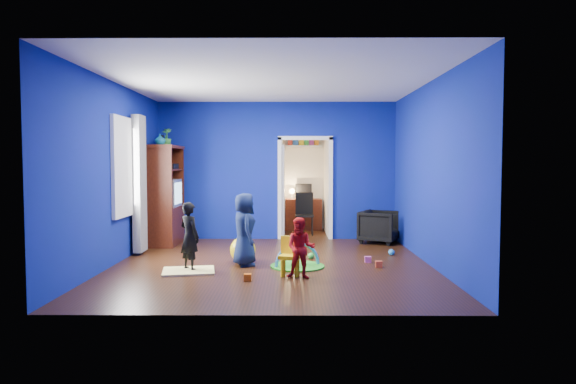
{
  "coord_description": "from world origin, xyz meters",
  "views": [
    {
      "loc": [
        0.32,
        -8.1,
        1.61
      ],
      "look_at": [
        0.25,
        0.4,
        1.13
      ],
      "focal_mm": 32.0,
      "sensor_mm": 36.0,
      "label": 1
    }
  ],
  "objects_px": {
    "hopper_ball": "(243,250)",
    "kid_chair": "(290,258)",
    "vase": "(160,139)",
    "child_navy": "(244,230)",
    "tv_armoire": "(165,195)",
    "child_black": "(190,236)",
    "armchair": "(379,227)",
    "play_mat": "(297,266)",
    "toddler_red": "(301,248)",
    "crt_tv": "(167,193)",
    "folding_chair": "(304,215)",
    "study_desk": "(304,214)"
  },
  "relations": [
    {
      "from": "hopper_ball",
      "to": "kid_chair",
      "type": "relative_size",
      "value": 0.83
    },
    {
      "from": "armchair",
      "to": "child_black",
      "type": "bearing_deg",
      "value": 153.95
    },
    {
      "from": "vase",
      "to": "tv_armoire",
      "type": "relative_size",
      "value": 0.11
    },
    {
      "from": "armchair",
      "to": "folding_chair",
      "type": "xyz_separation_m",
      "value": [
        -1.48,
        1.1,
        0.13
      ]
    },
    {
      "from": "toddler_red",
      "to": "folding_chair",
      "type": "xyz_separation_m",
      "value": [
        0.16,
        4.3,
        0.03
      ]
    },
    {
      "from": "toddler_red",
      "to": "hopper_ball",
      "type": "xyz_separation_m",
      "value": [
        -0.92,
        1.14,
        -0.22
      ]
    },
    {
      "from": "child_black",
      "to": "hopper_ball",
      "type": "relative_size",
      "value": 2.48
    },
    {
      "from": "child_black",
      "to": "study_desk",
      "type": "relative_size",
      "value": 1.17
    },
    {
      "from": "vase",
      "to": "hopper_ball",
      "type": "distance_m",
      "value": 3.0
    },
    {
      "from": "tv_armoire",
      "to": "folding_chair",
      "type": "bearing_deg",
      "value": 24.33
    },
    {
      "from": "child_black",
      "to": "vase",
      "type": "height_order",
      "value": "vase"
    },
    {
      "from": "tv_armoire",
      "to": "crt_tv",
      "type": "relative_size",
      "value": 2.8
    },
    {
      "from": "crt_tv",
      "to": "hopper_ball",
      "type": "relative_size",
      "value": 1.68
    },
    {
      "from": "play_mat",
      "to": "toddler_red",
      "type": "bearing_deg",
      "value": -87.34
    },
    {
      "from": "armchair",
      "to": "toddler_red",
      "type": "relative_size",
      "value": 0.85
    },
    {
      "from": "armchair",
      "to": "hopper_ball",
      "type": "xyz_separation_m",
      "value": [
        -2.56,
        -2.06,
        -0.12
      ]
    },
    {
      "from": "vase",
      "to": "hopper_ball",
      "type": "height_order",
      "value": "vase"
    },
    {
      "from": "vase",
      "to": "study_desk",
      "type": "xyz_separation_m",
      "value": [
        2.81,
        2.53,
        -1.69
      ]
    },
    {
      "from": "tv_armoire",
      "to": "crt_tv",
      "type": "height_order",
      "value": "tv_armoire"
    },
    {
      "from": "hopper_ball",
      "to": "kid_chair",
      "type": "height_order",
      "value": "kid_chair"
    },
    {
      "from": "kid_chair",
      "to": "tv_armoire",
      "type": "bearing_deg",
      "value": 149.94
    },
    {
      "from": "toddler_red",
      "to": "child_black",
      "type": "bearing_deg",
      "value": 171.62
    },
    {
      "from": "armchair",
      "to": "play_mat",
      "type": "bearing_deg",
      "value": 169.79
    },
    {
      "from": "child_navy",
      "to": "folding_chair",
      "type": "height_order",
      "value": "child_navy"
    },
    {
      "from": "hopper_ball",
      "to": "folding_chair",
      "type": "xyz_separation_m",
      "value": [
        1.08,
        3.16,
        0.25
      ]
    },
    {
      "from": "folding_chair",
      "to": "crt_tv",
      "type": "bearing_deg",
      "value": -155.36
    },
    {
      "from": "kid_chair",
      "to": "folding_chair",
      "type": "distance_m",
      "value": 4.12
    },
    {
      "from": "toddler_red",
      "to": "crt_tv",
      "type": "xyz_separation_m",
      "value": [
        -2.61,
        3.03,
        0.59
      ]
    },
    {
      "from": "vase",
      "to": "child_navy",
      "type": "bearing_deg",
      "value": -45.91
    },
    {
      "from": "kid_chair",
      "to": "armchair",
      "type": "bearing_deg",
      "value": 77.67
    },
    {
      "from": "tv_armoire",
      "to": "armchair",
      "type": "bearing_deg",
      "value": 2.28
    },
    {
      "from": "vase",
      "to": "hopper_ball",
      "type": "relative_size",
      "value": 0.51
    },
    {
      "from": "armchair",
      "to": "study_desk",
      "type": "height_order",
      "value": "study_desk"
    },
    {
      "from": "tv_armoire",
      "to": "hopper_ball",
      "type": "bearing_deg",
      "value": -47.49
    },
    {
      "from": "kid_chair",
      "to": "child_navy",
      "type": "bearing_deg",
      "value": 154.68
    },
    {
      "from": "crt_tv",
      "to": "play_mat",
      "type": "xyz_separation_m",
      "value": [
        2.57,
        -2.23,
        -1.01
      ]
    },
    {
      "from": "hopper_ball",
      "to": "study_desk",
      "type": "height_order",
      "value": "study_desk"
    },
    {
      "from": "child_black",
      "to": "crt_tv",
      "type": "bearing_deg",
      "value": -27.53
    },
    {
      "from": "armchair",
      "to": "toddler_red",
      "type": "xyz_separation_m",
      "value": [
        -1.64,
        -3.2,
        0.1
      ]
    },
    {
      "from": "tv_armoire",
      "to": "kid_chair",
      "type": "relative_size",
      "value": 3.92
    },
    {
      "from": "armchair",
      "to": "play_mat",
      "type": "relative_size",
      "value": 0.87
    },
    {
      "from": "armchair",
      "to": "kid_chair",
      "type": "bearing_deg",
      "value": 173.94
    },
    {
      "from": "armchair",
      "to": "vase",
      "type": "relative_size",
      "value": 3.43
    },
    {
      "from": "kid_chair",
      "to": "hopper_ball",
      "type": "bearing_deg",
      "value": 147.78
    },
    {
      "from": "armchair",
      "to": "folding_chair",
      "type": "relative_size",
      "value": 0.79
    },
    {
      "from": "toddler_red",
      "to": "kid_chair",
      "type": "height_order",
      "value": "toddler_red"
    },
    {
      "from": "child_navy",
      "to": "vase",
      "type": "bearing_deg",
      "value": 27.89
    },
    {
      "from": "kid_chair",
      "to": "folding_chair",
      "type": "bearing_deg",
      "value": 104.17
    },
    {
      "from": "kid_chair",
      "to": "study_desk",
      "type": "distance_m",
      "value": 5.07
    },
    {
      "from": "child_navy",
      "to": "play_mat",
      "type": "xyz_separation_m",
      "value": [
        0.83,
        -0.09,
        -0.56
      ]
    }
  ]
}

